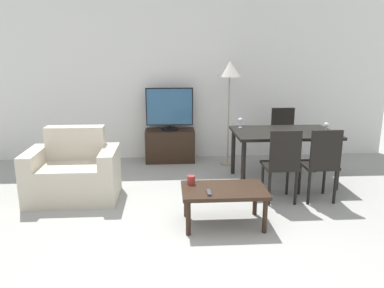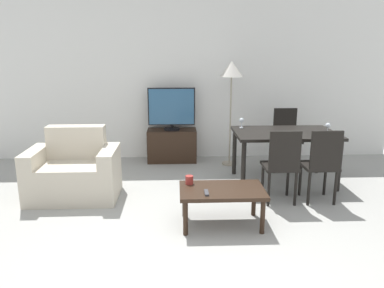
{
  "view_description": "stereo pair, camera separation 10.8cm",
  "coord_description": "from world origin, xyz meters",
  "px_view_note": "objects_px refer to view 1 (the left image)",
  "views": [
    {
      "loc": [
        -0.18,
        -2.99,
        1.83
      ],
      "look_at": [
        0.13,
        1.66,
        0.65
      ],
      "focal_mm": 35.0,
      "sensor_mm": 36.0,
      "label": 1
    },
    {
      "loc": [
        -0.07,
        -2.99,
        1.83
      ],
      "look_at": [
        0.13,
        1.66,
        0.65
      ],
      "focal_mm": 35.0,
      "sensor_mm": 36.0,
      "label": 2
    }
  ],
  "objects_px": {
    "wine_glass_center": "(326,126)",
    "tv_stand": "(170,145)",
    "cup_white_near": "(191,180)",
    "armchair": "(74,174)",
    "dining_table": "(284,137)",
    "dining_chair_near_right": "(321,161)",
    "dining_chair_near": "(282,162)",
    "wine_glass_left": "(240,121)",
    "tv": "(170,109)",
    "dining_chair_far": "(284,134)",
    "coffee_table": "(224,193)",
    "floor_lamp": "(230,74)",
    "remote_primary": "(209,193)"
  },
  "relations": [
    {
      "from": "tv_stand",
      "to": "floor_lamp",
      "type": "xyz_separation_m",
      "value": [
        0.94,
        -0.23,
        1.19
      ]
    },
    {
      "from": "dining_chair_near_right",
      "to": "cup_white_near",
      "type": "height_order",
      "value": "dining_chair_near_right"
    },
    {
      "from": "wine_glass_center",
      "to": "dining_chair_far",
      "type": "bearing_deg",
      "value": 108.34
    },
    {
      "from": "tv",
      "to": "floor_lamp",
      "type": "height_order",
      "value": "floor_lamp"
    },
    {
      "from": "dining_chair_near_right",
      "to": "remote_primary",
      "type": "bearing_deg",
      "value": -154.82
    },
    {
      "from": "tv_stand",
      "to": "dining_table",
      "type": "xyz_separation_m",
      "value": [
        1.58,
        -1.1,
        0.38
      ]
    },
    {
      "from": "armchair",
      "to": "coffee_table",
      "type": "xyz_separation_m",
      "value": [
        1.77,
        -0.86,
        0.04
      ]
    },
    {
      "from": "dining_chair_near",
      "to": "dining_chair_far",
      "type": "xyz_separation_m",
      "value": [
        0.49,
        1.5,
        0.0
      ]
    },
    {
      "from": "wine_glass_center",
      "to": "armchair",
      "type": "bearing_deg",
      "value": -174.74
    },
    {
      "from": "dining_chair_near",
      "to": "dining_chair_near_right",
      "type": "xyz_separation_m",
      "value": [
        0.49,
        0.0,
        0.0
      ]
    },
    {
      "from": "dining_chair_near",
      "to": "cup_white_near",
      "type": "bearing_deg",
      "value": -160.94
    },
    {
      "from": "armchair",
      "to": "dining_table",
      "type": "relative_size",
      "value": 0.79
    },
    {
      "from": "armchair",
      "to": "dining_table",
      "type": "distance_m",
      "value": 2.85
    },
    {
      "from": "dining_chair_near",
      "to": "dining_chair_far",
      "type": "bearing_deg",
      "value": 72.06
    },
    {
      "from": "cup_white_near",
      "to": "armchair",
      "type": "bearing_deg",
      "value": 154.04
    },
    {
      "from": "wine_glass_left",
      "to": "wine_glass_center",
      "type": "height_order",
      "value": "same"
    },
    {
      "from": "cup_white_near",
      "to": "wine_glass_left",
      "type": "relative_size",
      "value": 0.64
    },
    {
      "from": "coffee_table",
      "to": "wine_glass_center",
      "type": "distance_m",
      "value": 2.0
    },
    {
      "from": "dining_table",
      "to": "wine_glass_center",
      "type": "xyz_separation_m",
      "value": [
        0.54,
        -0.14,
        0.18
      ]
    },
    {
      "from": "dining_table",
      "to": "dining_chair_near_right",
      "type": "height_order",
      "value": "dining_chair_near_right"
    },
    {
      "from": "tv_stand",
      "to": "coffee_table",
      "type": "distance_m",
      "value": 2.47
    },
    {
      "from": "armchair",
      "to": "cup_white_near",
      "type": "relative_size",
      "value": 11.76
    },
    {
      "from": "armchair",
      "to": "wine_glass_center",
      "type": "xyz_separation_m",
      "value": [
        3.33,
        0.31,
        0.51
      ]
    },
    {
      "from": "floor_lamp",
      "to": "armchair",
      "type": "bearing_deg",
      "value": -148.62
    },
    {
      "from": "armchair",
      "to": "dining_chair_near",
      "type": "distance_m",
      "value": 2.58
    },
    {
      "from": "dining_table",
      "to": "dining_chair_near",
      "type": "relative_size",
      "value": 1.5
    },
    {
      "from": "dining_chair_near_right",
      "to": "remote_primary",
      "type": "distance_m",
      "value": 1.6
    },
    {
      "from": "coffee_table",
      "to": "dining_chair_near",
      "type": "xyz_separation_m",
      "value": [
        0.78,
        0.55,
        0.16
      ]
    },
    {
      "from": "wine_glass_left",
      "to": "remote_primary",
      "type": "bearing_deg",
      "value": -110.42
    },
    {
      "from": "coffee_table",
      "to": "dining_table",
      "type": "bearing_deg",
      "value": 51.73
    },
    {
      "from": "dining_chair_near",
      "to": "wine_glass_center",
      "type": "xyz_separation_m",
      "value": [
        0.78,
        0.61,
        0.31
      ]
    },
    {
      "from": "dining_chair_far",
      "to": "cup_white_near",
      "type": "height_order",
      "value": "dining_chair_far"
    },
    {
      "from": "tv_stand",
      "to": "wine_glass_center",
      "type": "bearing_deg",
      "value": -30.4
    },
    {
      "from": "armchair",
      "to": "dining_chair_near_right",
      "type": "relative_size",
      "value": 1.18
    },
    {
      "from": "wine_glass_center",
      "to": "dining_chair_near",
      "type": "bearing_deg",
      "value": -141.73
    },
    {
      "from": "cup_white_near",
      "to": "wine_glass_left",
      "type": "height_order",
      "value": "wine_glass_left"
    },
    {
      "from": "armchair",
      "to": "floor_lamp",
      "type": "xyz_separation_m",
      "value": [
        2.16,
        1.32,
        1.14
      ]
    },
    {
      "from": "dining_table",
      "to": "cup_white_near",
      "type": "bearing_deg",
      "value": -140.16
    },
    {
      "from": "tv_stand",
      "to": "dining_chair_near_right",
      "type": "bearing_deg",
      "value": -45.55
    },
    {
      "from": "tv_stand",
      "to": "wine_glass_center",
      "type": "relative_size",
      "value": 5.54
    },
    {
      "from": "tv",
      "to": "dining_chair_far",
      "type": "bearing_deg",
      "value": -10.93
    },
    {
      "from": "wine_glass_left",
      "to": "armchair",
      "type": "bearing_deg",
      "value": -161.87
    },
    {
      "from": "wine_glass_center",
      "to": "dining_chair_near_right",
      "type": "bearing_deg",
      "value": -115.52
    },
    {
      "from": "dining_chair_near",
      "to": "dining_chair_far",
      "type": "height_order",
      "value": "same"
    },
    {
      "from": "dining_table",
      "to": "floor_lamp",
      "type": "distance_m",
      "value": 1.35
    },
    {
      "from": "wine_glass_center",
      "to": "tv_stand",
      "type": "bearing_deg",
      "value": 149.6
    },
    {
      "from": "cup_white_near",
      "to": "tv",
      "type": "bearing_deg",
      "value": 95.42
    },
    {
      "from": "floor_lamp",
      "to": "wine_glass_left",
      "type": "bearing_deg",
      "value": -82.53
    },
    {
      "from": "tv",
      "to": "coffee_table",
      "type": "relative_size",
      "value": 0.86
    },
    {
      "from": "floor_lamp",
      "to": "wine_glass_center",
      "type": "height_order",
      "value": "floor_lamp"
    }
  ]
}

